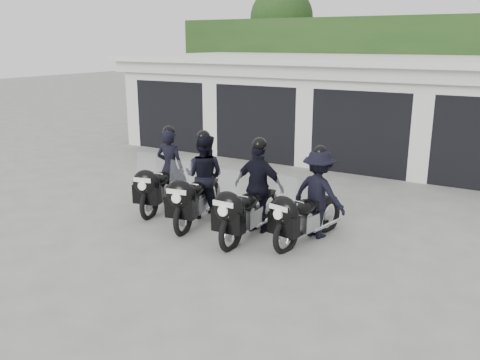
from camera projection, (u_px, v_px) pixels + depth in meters
The scene contains 7 objects.
ground at pixel (259, 241), 8.98m from camera, with size 80.00×80.00×0.00m, color #999994.
garage_block at pixel (387, 110), 15.29m from camera, with size 16.40×6.80×2.96m.
background_vegetation at pixel (435, 59), 18.79m from camera, with size 20.00×3.90×5.80m.
police_bike_a at pixel (164, 176), 10.61m from camera, with size 0.85×2.01×1.77m.
police_bike_b at pixel (200, 182), 9.88m from camera, with size 0.99×2.07×1.82m.
police_bike_c at pixel (254, 194), 9.13m from camera, with size 0.99×2.10×1.83m.
police_bike_d at pixel (314, 199), 8.93m from camera, with size 1.13×1.97×1.73m.
Camera 1 is at (3.97, -7.38, 3.43)m, focal length 38.00 mm.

